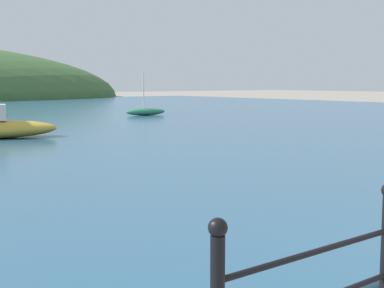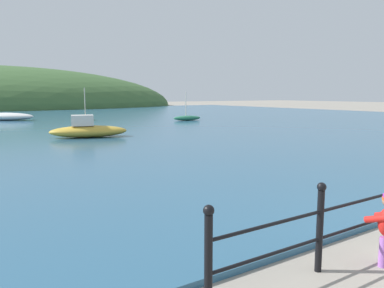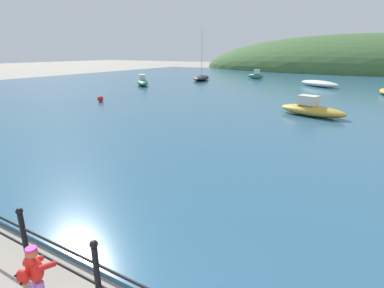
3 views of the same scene
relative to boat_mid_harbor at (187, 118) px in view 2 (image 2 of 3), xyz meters
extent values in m
cube|color=#2D5B7A|center=(-10.81, 6.59, -0.27)|extent=(80.00, 60.00, 0.10)
cylinder|color=black|center=(-14.90, -23.91, 0.23)|extent=(0.09, 0.09, 1.10)
sphere|color=black|center=(-14.90, -23.91, 0.83)|extent=(0.12, 0.12, 0.12)
cylinder|color=black|center=(-13.11, -23.91, 0.23)|extent=(0.09, 0.09, 1.10)
sphere|color=black|center=(-13.11, -23.91, 0.83)|extent=(0.12, 0.12, 0.12)
cylinder|color=#AD66C6|center=(-12.27, -24.31, -0.11)|extent=(0.11, 0.11, 0.42)
cylinder|color=red|center=(-12.35, -24.23, 0.35)|extent=(0.11, 0.32, 0.19)
ellipsoid|color=#287551|center=(0.00, 0.00, -0.02)|extent=(2.56, 0.98, 0.41)
cylinder|color=beige|center=(-0.12, 0.01, 1.19)|extent=(0.07, 0.07, 2.00)
ellipsoid|color=gold|center=(-10.99, -7.76, 0.09)|extent=(4.16, 2.45, 0.61)
cube|color=silver|center=(-11.28, -7.67, 0.67)|extent=(1.27, 1.05, 0.55)
ellipsoid|color=gold|center=(-7.04, 5.64, 0.00)|extent=(0.87, 2.93, 0.44)
cylinder|color=beige|center=(-7.04, 5.49, 1.39)|extent=(0.07, 0.07, 2.34)
ellipsoid|color=silver|center=(-12.98, 8.66, 0.11)|extent=(4.88, 4.04, 0.65)
camera|label=1|loc=(-16.91, -26.26, 1.68)|focal=50.00mm
camera|label=2|loc=(-17.08, -26.94, 2.02)|focal=35.00mm
camera|label=3|loc=(-8.30, -26.32, 3.42)|focal=28.00mm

